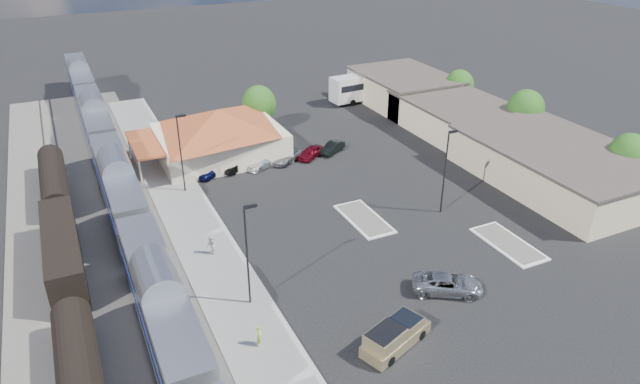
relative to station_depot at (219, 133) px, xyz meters
name	(u,v)px	position (x,y,z in m)	size (l,w,h in m)	color
ground	(338,238)	(4.56, -24.00, -3.13)	(280.00, 280.00, 0.00)	black
railbed	(100,247)	(-16.44, -16.00, -3.07)	(16.00, 100.00, 0.12)	#4C4944
platform	(200,235)	(-7.44, -18.00, -3.04)	(5.50, 92.00, 0.18)	gray
passenger_train	(120,190)	(-13.44, -10.46, -0.26)	(3.00, 104.00, 5.55)	silver
freight_cars	(63,253)	(-19.44, -18.89, -1.21)	(2.80, 46.00, 4.00)	black
station_depot	(219,133)	(0.00, 0.00, 0.00)	(18.35, 12.24, 6.20)	beige
buildings_east	(476,125)	(32.56, -9.72, -0.86)	(14.40, 51.40, 4.80)	#C6B28C
traffic_island_south	(364,219)	(8.56, -22.00, -3.03)	(3.30, 7.50, 0.21)	silver
traffic_island_north	(508,244)	(18.56, -32.00, -3.03)	(3.30, 7.50, 0.21)	silver
lamp_plat_s	(248,248)	(-6.34, -30.00, 2.21)	(1.08, 0.25, 9.00)	black
lamp_plat_n	(181,147)	(-6.34, -8.00, 2.21)	(1.08, 0.25, 9.00)	black
lamp_lot	(446,165)	(16.66, -24.00, 2.21)	(1.08, 0.25, 9.00)	black
tree_east_a	(629,155)	(38.56, -28.00, 0.76)	(4.56, 4.56, 6.42)	#382314
tree_east_b	(525,110)	(38.56, -12.00, 1.09)	(4.94, 4.94, 6.96)	#382314
tree_east_c	(459,85)	(38.56, 2.00, 0.63)	(4.41, 4.41, 6.21)	#382314
tree_depot	(259,104)	(7.56, 6.00, 0.89)	(4.71, 4.71, 6.63)	#382314
pickup_truck	(396,335)	(1.57, -39.09, -2.18)	(6.20, 4.04, 2.01)	tan
suv	(448,284)	(8.86, -35.46, -2.32)	(2.68, 5.80, 1.61)	#9EA0A6
coach_bus	(369,85)	(28.56, 12.00, -0.63)	(13.73, 3.97, 4.35)	white
person_a	(260,336)	(-7.43, -34.99, -2.11)	(0.61, 0.40, 1.68)	#C9DF45
person_b	(211,245)	(-7.28, -21.80, -2.04)	(0.89, 0.69, 1.82)	silver
parked_car_a	(212,172)	(-2.64, -5.41, -2.49)	(1.51, 3.74, 1.28)	#0D1242
parked_car_b	(237,165)	(0.56, -5.11, -2.44)	(1.46, 4.18, 1.38)	black
parked_car_c	(263,161)	(3.76, -5.41, -2.43)	(1.97, 4.85, 1.41)	silver
parked_car_d	(286,156)	(6.96, -5.11, -2.44)	(2.30, 4.98, 1.39)	gray
parked_car_e	(311,152)	(10.16, -5.41, -2.41)	(1.70, 4.24, 1.44)	maroon
parked_car_f	(332,148)	(13.36, -5.11, -2.44)	(1.46, 4.19, 1.38)	black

